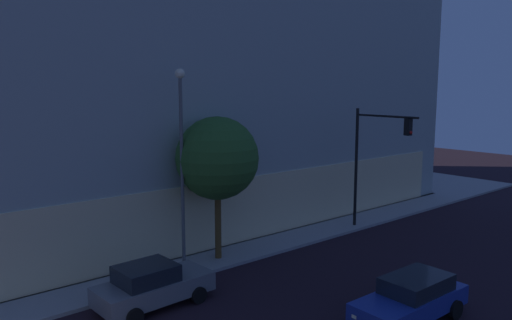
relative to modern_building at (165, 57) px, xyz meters
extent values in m
cube|color=#4C4C51|center=(0.00, 0.04, -10.34)|extent=(35.40, 21.23, 0.15)
cube|color=beige|center=(0.00, -10.17, -8.54)|extent=(31.50, 0.60, 3.45)
cube|color=#A0ABA5|center=(0.00, 0.04, -1.02)|extent=(35.00, 20.83, 18.47)
cylinder|color=black|center=(5.64, -12.25, -6.76)|extent=(0.18, 0.18, 6.99)
cylinder|color=black|center=(5.53, -14.31, -3.64)|extent=(0.34, 4.14, 0.12)
cube|color=black|center=(5.45, -15.76, -4.14)|extent=(0.34, 0.34, 0.90)
sphere|color=red|center=(5.44, -15.94, -4.42)|extent=(0.18, 0.18, 0.18)
cylinder|color=#5F5F5F|center=(-5.91, -11.62, -5.94)|extent=(0.16, 0.16, 8.63)
sphere|color=#F9EFC6|center=(-5.91, -11.62, -1.48)|extent=(0.44, 0.44, 0.44)
cylinder|color=brown|center=(-4.03, -11.72, -8.61)|extent=(0.31, 0.31, 3.31)
sphere|color=#2F5D24|center=(-4.03, -11.72, -5.38)|extent=(3.94, 3.94, 3.94)
cube|color=slate|center=(-8.84, -14.23, -9.72)|extent=(4.53, 2.09, 0.73)
cube|color=black|center=(-9.18, -14.24, -9.04)|extent=(2.18, 1.80, 0.64)
cube|color=#F9F4CC|center=(-6.69, -13.57, -9.72)|extent=(0.13, 0.20, 0.12)
cube|color=#F9F4CC|center=(-6.64, -14.71, -9.72)|extent=(0.13, 0.20, 0.12)
cylinder|color=black|center=(-7.50, -13.22, -10.08)|extent=(0.66, 0.27, 0.65)
cylinder|color=black|center=(-7.42, -15.12, -10.08)|extent=(0.66, 0.27, 0.65)
cylinder|color=black|center=(-10.26, -13.33, -10.08)|extent=(0.66, 0.27, 0.65)
cylinder|color=black|center=(-10.18, -15.24, -10.08)|extent=(0.66, 0.27, 0.65)
cube|color=navy|center=(-2.50, -21.29, -9.70)|extent=(4.82, 1.92, 0.70)
cube|color=black|center=(-2.14, -21.30, -9.06)|extent=(2.57, 1.69, 0.58)
cube|color=#F9F4CC|center=(-4.83, -20.69, -9.70)|extent=(0.12, 0.20, 0.12)
cylinder|color=black|center=(-3.96, -20.35, -10.05)|extent=(0.72, 0.26, 0.72)
cylinder|color=black|center=(-1.04, -22.22, -10.05)|extent=(0.72, 0.26, 0.72)
cylinder|color=black|center=(-1.00, -20.41, -10.05)|extent=(0.72, 0.26, 0.72)
camera|label=1|loc=(-17.42, -30.53, -2.11)|focal=34.63mm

